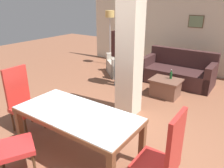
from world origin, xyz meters
name	(u,v)px	position (x,y,z in m)	size (l,w,h in m)	color
ground_plane	(79,154)	(0.00, 0.00, 0.00)	(18.00, 18.00, 0.00)	brown
back_wall	(189,29)	(0.00, 5.01, 1.35)	(7.20, 0.09, 2.70)	beige
divider_pillar	(130,48)	(-0.09, 1.60, 1.35)	(0.41, 0.40, 2.70)	beige
dining_table	(77,121)	(0.00, 0.00, 0.59)	(1.83, 0.86, 0.73)	brown
dining_chair_near_left	(4,139)	(-0.46, -0.83, 0.59)	(0.62, 0.62, 1.15)	red
dining_chair_head_left	(22,99)	(-1.31, 0.00, 0.59)	(0.46, 0.46, 1.15)	red
dining_chair_head_right	(164,156)	(1.32, 0.00, 0.59)	(0.46, 0.46, 1.15)	red
sofa	(178,72)	(0.17, 3.88, 0.30)	(1.90, 0.93, 0.90)	#3E2323
armchair	(124,65)	(-1.50, 3.67, 0.27)	(1.25, 1.25, 0.77)	#B8AD9C
coffee_table	(165,88)	(0.24, 2.80, 0.22)	(0.71, 0.56, 0.43)	brown
bottle	(171,75)	(0.31, 2.92, 0.52)	(0.06, 0.06, 0.23)	#194C23
floor_lamp	(110,20)	(-2.48, 4.32, 1.57)	(0.31, 0.31, 1.87)	#B7B7BC
standing_person	(119,50)	(-1.11, 2.79, 0.98)	(0.22, 0.38, 1.70)	navy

